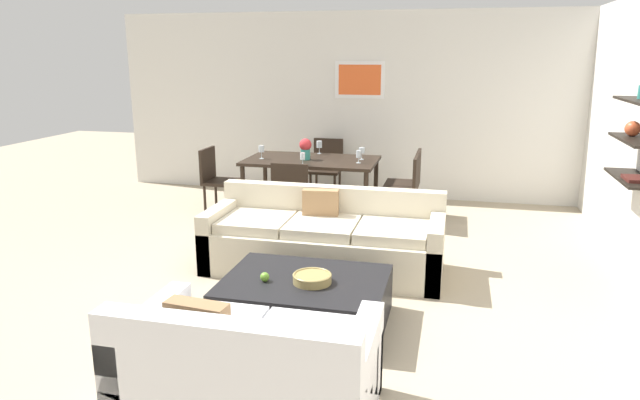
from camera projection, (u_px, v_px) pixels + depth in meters
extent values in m
plane|color=tan|center=(310.00, 281.00, 5.45)|extent=(18.00, 18.00, 0.00)
cube|color=silver|center=(389.00, 106.00, 8.37)|extent=(8.40, 0.06, 2.70)
cube|color=white|center=(360.00, 80.00, 8.33)|extent=(0.73, 0.02, 0.54)
cube|color=#E55926|center=(360.00, 80.00, 8.32)|extent=(0.62, 0.01, 0.43)
cube|color=black|center=(637.00, 140.00, 5.12)|extent=(0.28, 0.90, 0.02)
cube|color=black|center=(632.00, 178.00, 5.20)|extent=(0.28, 0.90, 0.02)
sphere|color=#D85933|center=(633.00, 129.00, 5.26)|extent=(0.14, 0.14, 0.14)
cube|color=#4C1E19|center=(637.00, 179.00, 5.05)|extent=(0.20, 0.28, 0.03)
cube|color=beige|center=(324.00, 250.00, 5.67)|extent=(2.32, 0.90, 0.42)
cube|color=beige|center=(332.00, 203.00, 5.92)|extent=(2.32, 0.16, 0.36)
cube|color=beige|center=(221.00, 234.00, 5.89)|extent=(0.14, 0.90, 0.60)
cube|color=beige|center=(436.00, 250.00, 5.40)|extent=(0.14, 0.90, 0.60)
cube|color=beige|center=(257.00, 222.00, 5.72)|extent=(0.66, 0.70, 0.10)
cube|color=beige|center=(323.00, 226.00, 5.56)|extent=(0.66, 0.70, 0.10)
cube|color=beige|center=(393.00, 231.00, 5.41)|extent=(0.66, 0.70, 0.10)
cube|color=#99724C|center=(321.00, 207.00, 5.76)|extent=(0.37, 0.16, 0.36)
cube|color=white|center=(251.00, 382.00, 3.40)|extent=(1.45, 0.90, 0.42)
cube|color=white|center=(224.00, 354.00, 2.95)|extent=(1.45, 0.16, 0.36)
cube|color=white|center=(360.00, 383.00, 3.23)|extent=(0.14, 0.90, 0.60)
cube|color=white|center=(151.00, 355.00, 3.53)|extent=(0.14, 0.90, 0.60)
cube|color=white|center=(300.00, 345.00, 3.31)|extent=(0.57, 0.70, 0.10)
cube|color=white|center=(206.00, 333.00, 3.44)|extent=(0.57, 0.70, 0.10)
cube|color=#99724C|center=(198.00, 333.00, 3.18)|extent=(0.37, 0.16, 0.36)
cube|color=black|center=(305.00, 301.00, 4.55)|extent=(1.28, 0.97, 0.38)
cylinder|color=#99844C|center=(312.00, 279.00, 4.42)|extent=(0.30, 0.30, 0.06)
torus|color=#99844C|center=(312.00, 275.00, 4.41)|extent=(0.31, 0.31, 0.02)
sphere|color=#669E2D|center=(265.00, 277.00, 4.45)|extent=(0.07, 0.07, 0.07)
cube|color=black|center=(311.00, 161.00, 7.54)|extent=(1.72, 1.00, 0.04)
cylinder|color=black|center=(243.00, 193.00, 7.40)|extent=(0.06, 0.06, 0.71)
cylinder|color=black|center=(366.00, 200.00, 7.03)|extent=(0.06, 0.06, 0.71)
cylinder|color=black|center=(265.00, 178.00, 8.23)|extent=(0.06, 0.06, 0.71)
cylinder|color=black|center=(376.00, 184.00, 7.87)|extent=(0.06, 0.06, 0.71)
cube|color=black|center=(295.00, 197.00, 6.84)|extent=(0.44, 0.44, 0.04)
cube|color=black|center=(290.00, 182.00, 6.59)|extent=(0.44, 0.04, 0.43)
cylinder|color=black|center=(313.00, 213.00, 7.02)|extent=(0.04, 0.04, 0.41)
cylinder|color=black|center=(285.00, 211.00, 7.11)|extent=(0.04, 0.04, 0.41)
cylinder|color=black|center=(305.00, 221.00, 6.69)|extent=(0.04, 0.04, 0.41)
cylinder|color=black|center=(276.00, 219.00, 6.77)|extent=(0.04, 0.04, 0.41)
cube|color=black|center=(399.00, 192.00, 7.13)|extent=(0.44, 0.44, 0.04)
cube|color=black|center=(416.00, 174.00, 7.03)|extent=(0.04, 0.44, 0.43)
cylinder|color=black|center=(386.00, 204.00, 7.40)|extent=(0.04, 0.04, 0.41)
cylinder|color=black|center=(382.00, 212.00, 7.06)|extent=(0.04, 0.04, 0.41)
cylinder|color=black|center=(414.00, 206.00, 7.32)|extent=(0.04, 0.04, 0.41)
cylinder|color=black|center=(411.00, 214.00, 6.98)|extent=(0.04, 0.04, 0.41)
cube|color=black|center=(402.00, 184.00, 7.56)|extent=(0.44, 0.44, 0.04)
cube|color=black|center=(418.00, 167.00, 7.46)|extent=(0.04, 0.44, 0.43)
cylinder|color=black|center=(390.00, 196.00, 7.83)|extent=(0.04, 0.04, 0.41)
cylinder|color=black|center=(386.00, 203.00, 7.49)|extent=(0.04, 0.04, 0.41)
cylinder|color=black|center=(416.00, 198.00, 7.74)|extent=(0.04, 0.04, 0.41)
cylinder|color=black|center=(414.00, 204.00, 7.41)|extent=(0.04, 0.04, 0.41)
cube|color=black|center=(222.00, 182.00, 7.67)|extent=(0.44, 0.44, 0.04)
cube|color=black|center=(207.00, 164.00, 7.65)|extent=(0.04, 0.44, 0.43)
cylinder|color=black|center=(230.00, 202.00, 7.51)|extent=(0.04, 0.04, 0.41)
cylinder|color=black|center=(240.00, 196.00, 7.85)|extent=(0.04, 0.04, 0.41)
cylinder|color=black|center=(205.00, 201.00, 7.60)|extent=(0.04, 0.04, 0.41)
cylinder|color=black|center=(216.00, 194.00, 7.93)|extent=(0.04, 0.04, 0.41)
cube|color=black|center=(325.00, 171.00, 8.39)|extent=(0.44, 0.44, 0.04)
cube|color=black|center=(328.00, 153.00, 8.52)|extent=(0.44, 0.04, 0.43)
cylinder|color=black|center=(311.00, 188.00, 8.32)|extent=(0.04, 0.04, 0.41)
cylinder|color=black|center=(335.00, 189.00, 8.23)|extent=(0.04, 0.04, 0.41)
cylinder|color=black|center=(316.00, 183.00, 8.65)|extent=(0.04, 0.04, 0.41)
cylinder|color=black|center=(340.00, 184.00, 8.57)|extent=(0.04, 0.04, 0.41)
cylinder|color=silver|center=(303.00, 165.00, 7.12)|extent=(0.06, 0.06, 0.01)
cylinder|color=silver|center=(303.00, 162.00, 7.11)|extent=(0.01, 0.01, 0.07)
cylinder|color=silver|center=(303.00, 156.00, 7.09)|extent=(0.06, 0.06, 0.08)
cylinder|color=silver|center=(362.00, 159.00, 7.50)|extent=(0.06, 0.06, 0.01)
cylinder|color=silver|center=(362.00, 156.00, 7.49)|extent=(0.01, 0.01, 0.08)
cylinder|color=silver|center=(362.00, 150.00, 7.47)|extent=(0.08, 0.08, 0.07)
cylinder|color=silver|center=(262.00, 159.00, 7.56)|extent=(0.06, 0.06, 0.01)
cylinder|color=silver|center=(262.00, 155.00, 7.55)|extent=(0.01, 0.01, 0.09)
cylinder|color=silver|center=(261.00, 149.00, 7.53)|extent=(0.07, 0.07, 0.08)
cylinder|color=silver|center=(319.00, 153.00, 7.95)|extent=(0.06, 0.06, 0.01)
cylinder|color=silver|center=(319.00, 150.00, 7.94)|extent=(0.01, 0.01, 0.08)
cylinder|color=silver|center=(319.00, 144.00, 7.92)|extent=(0.08, 0.08, 0.09)
cylinder|color=silver|center=(358.00, 163.00, 7.27)|extent=(0.06, 0.06, 0.01)
cylinder|color=silver|center=(358.00, 160.00, 7.26)|extent=(0.01, 0.01, 0.06)
cylinder|color=silver|center=(359.00, 154.00, 7.24)|extent=(0.06, 0.06, 0.09)
cylinder|color=teal|center=(306.00, 154.00, 7.49)|extent=(0.12, 0.12, 0.14)
sphere|color=red|center=(305.00, 145.00, 7.46)|extent=(0.16, 0.16, 0.16)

